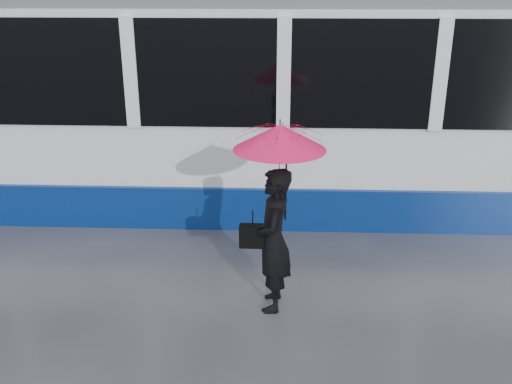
{
  "coord_description": "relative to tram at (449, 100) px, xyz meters",
  "views": [
    {
      "loc": [
        0.31,
        -6.14,
        3.41
      ],
      "look_at": [
        0.04,
        -0.11,
        1.1
      ],
      "focal_mm": 40.0,
      "sensor_mm": 36.0,
      "label": 1
    }
  ],
  "objects": [
    {
      "name": "ground",
      "position": [
        -2.84,
        -2.5,
        -1.64
      ],
      "size": [
        90.0,
        90.0,
        0.0
      ],
      "primitive_type": "plane",
      "color": "#2C2C31",
      "rests_on": "ground"
    },
    {
      "name": "umbrella",
      "position": [
        -2.54,
        -3.23,
        0.1
      ],
      "size": [
        0.94,
        0.94,
        1.07
      ],
      "rotation": [
        0.0,
        0.0,
        -0.02
      ],
      "color": "#E21364",
      "rests_on": "ground"
    },
    {
      "name": "woman",
      "position": [
        -2.59,
        -3.23,
        -0.85
      ],
      "size": [
        0.39,
        0.58,
        1.58
      ],
      "primitive_type": "imported",
      "rotation": [
        0.0,
        0.0,
        -1.59
      ],
      "color": "black",
      "rests_on": "ground"
    },
    {
      "name": "rails",
      "position": [
        -2.84,
        -0.0,
        -1.63
      ],
      "size": [
        34.0,
        1.51,
        0.02
      ],
      "color": "#3F3D38",
      "rests_on": "ground"
    },
    {
      "name": "handbag",
      "position": [
        -2.81,
        -3.21,
        -0.81
      ],
      "size": [
        0.28,
        0.13,
        0.43
      ],
      "rotation": [
        0.0,
        0.0,
        -0.02
      ],
      "color": "black",
      "rests_on": "ground"
    },
    {
      "name": "tram",
      "position": [
        0.0,
        0.0,
        0.0
      ],
      "size": [
        26.0,
        2.56,
        3.35
      ],
      "color": "white",
      "rests_on": "ground"
    }
  ]
}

